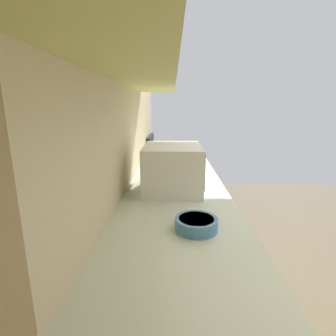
% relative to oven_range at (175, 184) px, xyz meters
% --- Properties ---
extents(ground_plane, '(6.03, 6.03, 0.00)m').
position_rel_oven_range_xyz_m(ground_plane, '(-1.49, -1.12, -0.47)').
color(ground_plane, brown).
extents(wall_back, '(3.89, 0.12, 2.74)m').
position_rel_oven_range_xyz_m(wall_back, '(-1.49, 0.39, 0.90)').
color(wall_back, beige).
rests_on(wall_back, ground_plane).
extents(counter_run, '(3.05, 0.67, 0.91)m').
position_rel_oven_range_xyz_m(counter_run, '(-1.85, 0.02, -0.01)').
color(counter_run, '#D5D06D').
rests_on(counter_run, ground_plane).
extents(oven_range, '(0.67, 0.68, 1.09)m').
position_rel_oven_range_xyz_m(oven_range, '(0.00, 0.00, 0.00)').
color(oven_range, black).
rests_on(oven_range, ground_plane).
extents(microwave, '(0.44, 0.37, 0.29)m').
position_rel_oven_range_xyz_m(microwave, '(-1.54, 0.03, 0.59)').
color(microwave, white).
rests_on(microwave, counter_run).
extents(bowl, '(0.19, 0.19, 0.05)m').
position_rel_oven_range_xyz_m(bowl, '(-2.09, -0.07, 0.47)').
color(bowl, '#4C8CBF').
rests_on(bowl, counter_run).
extents(kettle, '(0.19, 0.14, 0.17)m').
position_rel_oven_range_xyz_m(kettle, '(-0.92, -0.07, 0.51)').
color(kettle, black).
rests_on(kettle, counter_run).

